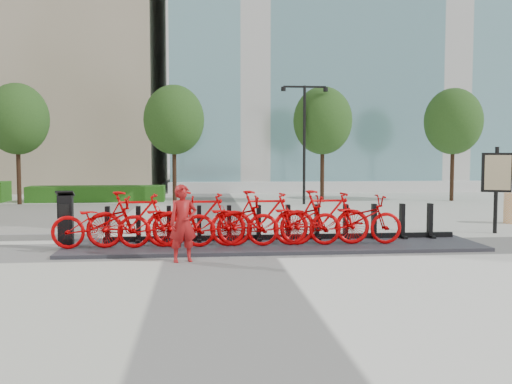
{
  "coord_description": "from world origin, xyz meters",
  "views": [
    {
      "loc": [
        -0.43,
        -12.84,
        2.21
      ],
      "look_at": [
        1.0,
        1.5,
        1.2
      ],
      "focal_mm": 40.0,
      "sensor_mm": 36.0,
      "label": 1
    }
  ],
  "objects": [
    {
      "name": "bike_4",
      "position": [
        0.28,
        -0.05,
        0.65
      ],
      "size": [
        2.17,
        0.76,
        1.14
      ],
      "primitive_type": "imported",
      "rotation": [
        0.0,
        0.0,
        1.57
      ],
      "color": "#C50002",
      "rests_on": "dock_pad"
    },
    {
      "name": "map_sign",
      "position": [
        7.6,
        1.87,
        1.56
      ],
      "size": [
        0.76,
        0.38,
        2.36
      ],
      "rotation": [
        0.0,
        0.0,
        -0.37
      ],
      "color": "black",
      "rests_on": "ground"
    },
    {
      "name": "construction_barrel",
      "position": [
        9.24,
        3.9,
        0.48
      ],
      "size": [
        0.63,
        0.63,
        0.95
      ],
      "primitive_type": "cylinder",
      "rotation": [
        0.0,
        0.0,
        0.33
      ],
      "color": "orange",
      "rests_on": "ground"
    },
    {
      "name": "streetlamp",
      "position": [
        4.0,
        11.0,
        3.13
      ],
      "size": [
        2.0,
        0.2,
        5.0
      ],
      "color": "black",
      "rests_on": "ground"
    },
    {
      "name": "worker_red",
      "position": [
        -0.76,
        -1.38,
        0.78
      ],
      "size": [
        0.65,
        0.52,
        1.56
      ],
      "primitive_type": "imported",
      "rotation": [
        0.0,
        0.0,
        0.29
      ],
      "color": "#9E1314",
      "rests_on": "ground"
    },
    {
      "name": "tree_2",
      "position": [
        5.0,
        12.0,
        3.59
      ],
      "size": [
        2.6,
        2.6,
        5.1
      ],
      "color": "black",
      "rests_on": "ground"
    },
    {
      "name": "tree_0",
      "position": [
        -8.0,
        12.0,
        3.59
      ],
      "size": [
        2.6,
        2.6,
        5.1
      ],
      "color": "black",
      "rests_on": "ground"
    },
    {
      "name": "bike_2",
      "position": [
        -1.16,
        -0.05,
        0.65
      ],
      "size": [
        2.17,
        0.76,
        1.14
      ],
      "primitive_type": "imported",
      "rotation": [
        0.0,
        0.0,
        1.57
      ],
      "color": "#C50002",
      "rests_on": "dock_pad"
    },
    {
      "name": "tree_1",
      "position": [
        -1.5,
        12.0,
        3.59
      ],
      "size": [
        2.6,
        2.6,
        5.1
      ],
      "color": "black",
      "rests_on": "ground"
    },
    {
      "name": "bike_7",
      "position": [
        2.44,
        -0.05,
        0.71
      ],
      "size": [
        2.1,
        0.59,
        1.26
      ],
      "primitive_type": "imported",
      "rotation": [
        0.0,
        0.0,
        1.57
      ],
      "color": "#C50002",
      "rests_on": "dock_pad"
    },
    {
      "name": "dock_rail_posts",
      "position": [
        1.36,
        0.77,
        0.51
      ],
      "size": [
        8.02,
        0.5,
        0.85
      ],
      "primitive_type": null,
      "color": "black",
      "rests_on": "dock_pad"
    },
    {
      "name": "bike_1",
      "position": [
        -1.88,
        -0.05,
        0.71
      ],
      "size": [
        2.1,
        0.59,
        1.26
      ],
      "primitive_type": "imported",
      "rotation": [
        0.0,
        0.0,
        1.57
      ],
      "color": "#C50002",
      "rests_on": "dock_pad"
    },
    {
      "name": "bike_5",
      "position": [
        1.0,
        -0.05,
        0.71
      ],
      "size": [
        2.1,
        0.59,
        1.26
      ],
      "primitive_type": "imported",
      "rotation": [
        0.0,
        0.0,
        1.57
      ],
      "color": "#C50002",
      "rests_on": "dock_pad"
    },
    {
      "name": "glass_building",
      "position": [
        14.0,
        26.0,
        12.0
      ],
      "size": [
        32.0,
        16.0,
        24.0
      ],
      "primitive_type": "cube",
      "color": "#416873",
      "rests_on": "ground"
    },
    {
      "name": "bike_8",
      "position": [
        3.16,
        -0.05,
        0.65
      ],
      "size": [
        2.17,
        0.76,
        1.14
      ],
      "primitive_type": "imported",
      "rotation": [
        0.0,
        0.0,
        1.57
      ],
      "color": "#C50002",
      "rests_on": "dock_pad"
    },
    {
      "name": "bike_0",
      "position": [
        -2.6,
        -0.05,
        0.65
      ],
      "size": [
        2.17,
        0.76,
        1.14
      ],
      "primitive_type": "imported",
      "rotation": [
        0.0,
        0.0,
        1.57
      ],
      "color": "#C50002",
      "rests_on": "dock_pad"
    },
    {
      "name": "bike_3",
      "position": [
        -0.44,
        -0.05,
        0.71
      ],
      "size": [
        2.1,
        0.59,
        1.26
      ],
      "primitive_type": "imported",
      "rotation": [
        0.0,
        0.0,
        1.57
      ],
      "color": "#C50002",
      "rests_on": "dock_pad"
    },
    {
      "name": "dock_pad",
      "position": [
        1.3,
        0.3,
        0.04
      ],
      "size": [
        9.6,
        2.4,
        0.08
      ],
      "primitive_type": "cube",
      "color": "#2E2E34",
      "rests_on": "ground"
    },
    {
      "name": "tree_3",
      "position": [
        11.0,
        12.0,
        3.59
      ],
      "size": [
        2.6,
        2.6,
        5.1
      ],
      "color": "black",
      "rests_on": "ground"
    },
    {
      "name": "ground",
      "position": [
        0.0,
        0.0,
        0.0
      ],
      "size": [
        120.0,
        120.0,
        0.0
      ],
      "primitive_type": "plane",
      "color": "silver"
    },
    {
      "name": "hedge_b",
      "position": [
        -5.0,
        13.2,
        0.35
      ],
      "size": [
        6.0,
        1.2,
        0.7
      ],
      "primitive_type": "cube",
      "color": "#124010",
      "rests_on": "ground"
    },
    {
      "name": "kiosk",
      "position": [
        -3.47,
        0.41,
        0.69
      ],
      "size": [
        0.41,
        0.35,
        1.27
      ],
      "rotation": [
        0.0,
        0.0,
        0.06
      ],
      "color": "black",
      "rests_on": "dock_pad"
    },
    {
      "name": "bike_6",
      "position": [
        1.72,
        -0.05,
        0.65
      ],
      "size": [
        2.17,
        0.76,
        1.14
      ],
      "primitive_type": "imported",
      "rotation": [
        0.0,
        0.0,
        1.57
      ],
      "color": "#C50002",
      "rests_on": "dock_pad"
    }
  ]
}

